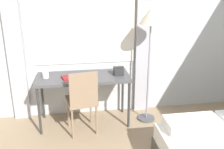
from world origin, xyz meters
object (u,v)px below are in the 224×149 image
at_px(desk, 83,80).
at_px(book, 71,77).
at_px(desk_chair, 82,98).
at_px(telephone, 118,71).
at_px(mug, 46,75).
at_px(standing_lamp, 151,26).

relative_size(desk, book, 4.91).
bearing_deg(desk_chair, telephone, 18.45).
height_order(book, mug, mug).
bearing_deg(desk_chair, book, 111.28).
distance_m(desk, mug, 0.54).
relative_size(desk_chair, book, 3.46).
height_order(desk_chair, telephone, desk_chair).
xyz_separation_m(standing_lamp, mug, (-1.49, 0.07, -0.66)).
distance_m(desk, telephone, 0.53).
bearing_deg(desk, desk_chair, -96.56).
xyz_separation_m(desk, standing_lamp, (0.96, -0.05, 0.77)).
xyz_separation_m(desk_chair, telephone, (0.55, 0.30, 0.26)).
bearing_deg(telephone, desk_chair, -151.73).
distance_m(telephone, book, 0.70).
relative_size(desk_chair, standing_lamp, 0.55).
height_order(telephone, book, telephone).
bearing_deg(desk, mug, 178.43).
bearing_deg(mug, desk_chair, -31.90).
xyz_separation_m(standing_lamp, book, (-1.14, 0.00, -0.70)).
bearing_deg(desk, standing_lamp, -3.16).
height_order(standing_lamp, book, standing_lamp).
bearing_deg(mug, desk, -1.57).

